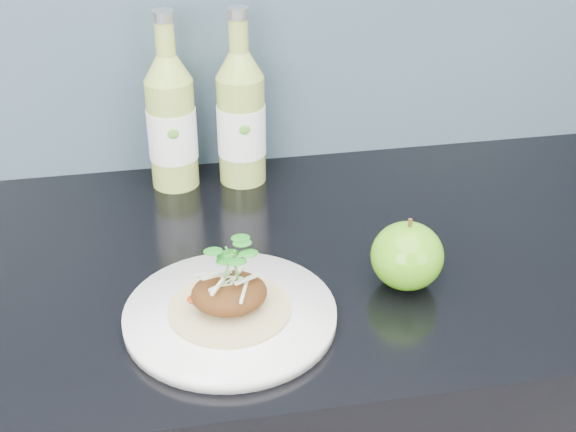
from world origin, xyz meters
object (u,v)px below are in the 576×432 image
at_px(cider_bottle_right, 241,118).
at_px(green_apple, 407,256).
at_px(cider_bottle_left, 172,122).
at_px(dinner_plate, 230,316).

bearing_deg(cider_bottle_right, green_apple, -43.10).
xyz_separation_m(green_apple, cider_bottle_right, (-0.16, 0.32, 0.06)).
height_order(green_apple, cider_bottle_left, cider_bottle_left).
bearing_deg(cider_bottle_left, cider_bottle_right, -23.26).
distance_m(cider_bottle_left, cider_bottle_right, 0.10).
relative_size(dinner_plate, cider_bottle_left, 1.21).
distance_m(dinner_plate, green_apple, 0.23).
height_order(green_apple, cider_bottle_right, cider_bottle_right).
height_order(dinner_plate, cider_bottle_right, cider_bottle_right).
relative_size(dinner_plate, cider_bottle_right, 1.21).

